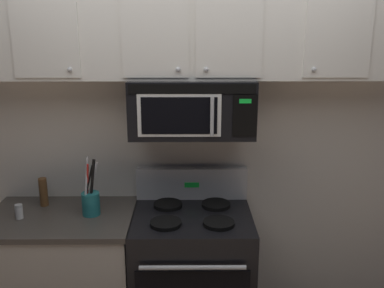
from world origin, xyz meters
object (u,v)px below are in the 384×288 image
(utensil_crock_teal, at_px, (91,201))
(salt_shaker, at_px, (19,212))
(stove_range, at_px, (192,275))
(over_range_microwave, at_px, (192,107))
(pepper_mill, at_px, (43,192))

(utensil_crock_teal, relative_size, salt_shaker, 4.20)
(stove_range, distance_m, utensil_crock_teal, 0.83)
(over_range_microwave, height_order, pepper_mill, over_range_microwave)
(stove_range, bearing_deg, pepper_mill, 170.80)
(stove_range, relative_size, salt_shaker, 12.17)
(pepper_mill, bearing_deg, utensil_crock_teal, -23.04)
(over_range_microwave, bearing_deg, utensil_crock_teal, -170.81)
(over_range_microwave, xyz_separation_m, pepper_mill, (-0.99, 0.04, -0.58))
(salt_shaker, distance_m, pepper_mill, 0.23)
(over_range_microwave, xyz_separation_m, salt_shaker, (-1.08, -0.16, -0.63))
(stove_range, height_order, utensil_crock_teal, utensil_crock_teal)
(stove_range, relative_size, over_range_microwave, 1.47)
(utensil_crock_teal, relative_size, pepper_mill, 2.02)
(salt_shaker, bearing_deg, stove_range, 2.20)
(utensil_crock_teal, distance_m, salt_shaker, 0.44)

